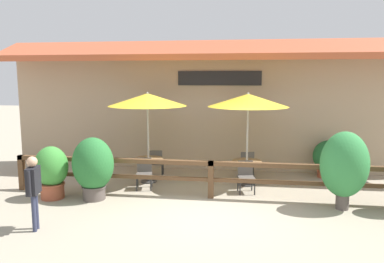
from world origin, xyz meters
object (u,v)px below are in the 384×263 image
at_px(chair_middle_streetside, 246,175).
at_px(chair_middle_wallside, 246,163).
at_px(patio_umbrella_middle, 248,100).
at_px(potted_plant_small_flowering, 51,171).
at_px(chair_near_streetside, 144,172).
at_px(potted_plant_broad_leaf, 93,166).
at_px(dining_table_near, 149,163).
at_px(dining_table_middle, 247,166).
at_px(potted_plant_entrance_palm, 328,158).
at_px(chair_near_wallside, 156,162).
at_px(potted_plant_corner_fern, 344,165).
at_px(pedestrian, 33,183).
at_px(patio_umbrella_near, 147,100).

relative_size(chair_middle_streetside, chair_middle_wallside, 1.00).
xyz_separation_m(patio_umbrella_middle, chair_middle_wallside, (-0.01, 0.70, -1.93)).
distance_m(chair_middle_streetside, potted_plant_small_flowering, 4.97).
bearing_deg(chair_near_streetside, potted_plant_broad_leaf, -144.01).
bearing_deg(dining_table_near, dining_table_middle, 2.05).
bearing_deg(potted_plant_small_flowering, potted_plant_entrance_palm, 22.84).
bearing_deg(potted_plant_small_flowering, patio_umbrella_middle, 21.32).
xyz_separation_m(potted_plant_broad_leaf, potted_plant_small_flowering, (-1.07, -0.06, -0.13)).
height_order(chair_near_wallside, patio_umbrella_middle, patio_umbrella_middle).
bearing_deg(potted_plant_corner_fern, pedestrian, -161.43).
relative_size(chair_middle_wallside, potted_plant_corner_fern, 0.46).
bearing_deg(potted_plant_broad_leaf, potted_plant_corner_fern, 1.36).
bearing_deg(potted_plant_corner_fern, potted_plant_small_flowering, -178.36).
xyz_separation_m(dining_table_near, potted_plant_broad_leaf, (-0.95, -1.73, 0.28)).
height_order(patio_umbrella_middle, chair_middle_streetside, patio_umbrella_middle).
height_order(chair_near_streetside, potted_plant_broad_leaf, potted_plant_broad_leaf).
bearing_deg(potted_plant_small_flowering, chair_middle_wallside, 28.15).
distance_m(dining_table_middle, potted_plant_entrance_palm, 2.73).
height_order(patio_umbrella_middle, potted_plant_corner_fern, patio_umbrella_middle).
height_order(patio_umbrella_middle, chair_middle_wallside, patio_umbrella_middle).
bearing_deg(chair_near_wallside, patio_umbrella_middle, 161.81).
relative_size(dining_table_middle, chair_middle_wallside, 1.00).
xyz_separation_m(patio_umbrella_near, dining_table_middle, (2.82, 0.10, -1.84)).
bearing_deg(potted_plant_small_flowering, chair_near_wallside, 49.21).
bearing_deg(potted_plant_entrance_palm, chair_middle_streetside, -142.79).
relative_size(chair_near_streetside, dining_table_middle, 1.00).
bearing_deg(dining_table_near, patio_umbrella_middle, 2.05).
bearing_deg(patio_umbrella_middle, chair_near_wallside, 168.97).
bearing_deg(potted_plant_corner_fern, patio_umbrella_near, 162.41).
distance_m(potted_plant_corner_fern, pedestrian, 6.70).
bearing_deg(dining_table_middle, potted_plant_corner_fern, -37.65).
height_order(potted_plant_broad_leaf, pedestrian, potted_plant_broad_leaf).
height_order(dining_table_near, patio_umbrella_middle, patio_umbrella_middle).
relative_size(patio_umbrella_near, chair_middle_wallside, 3.13).
distance_m(chair_middle_streetside, potted_plant_corner_fern, 2.49).
distance_m(patio_umbrella_near, dining_table_near, 1.84).
distance_m(potted_plant_broad_leaf, pedestrian, 2.03).
bearing_deg(dining_table_near, chair_near_wallside, 83.72).
bearing_deg(potted_plant_small_flowering, chair_middle_streetside, 13.90).
height_order(patio_umbrella_near, dining_table_middle, patio_umbrella_near).
relative_size(patio_umbrella_near, pedestrian, 1.74).
xyz_separation_m(patio_umbrella_near, potted_plant_broad_leaf, (-0.95, -1.73, -1.55)).
bearing_deg(patio_umbrella_near, chair_near_streetside, -86.15).
xyz_separation_m(dining_table_middle, potted_plant_entrance_palm, (2.45, 1.18, 0.03)).
bearing_deg(patio_umbrella_middle, chair_middle_streetside, -91.75).
bearing_deg(chair_near_streetside, patio_umbrella_middle, 3.20).
bearing_deg(chair_middle_streetside, chair_near_wallside, 145.70).
relative_size(chair_middle_streetside, potted_plant_entrance_palm, 0.73).
bearing_deg(dining_table_middle, pedestrian, -137.42).
relative_size(chair_near_streetside, chair_near_wallside, 1.00).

